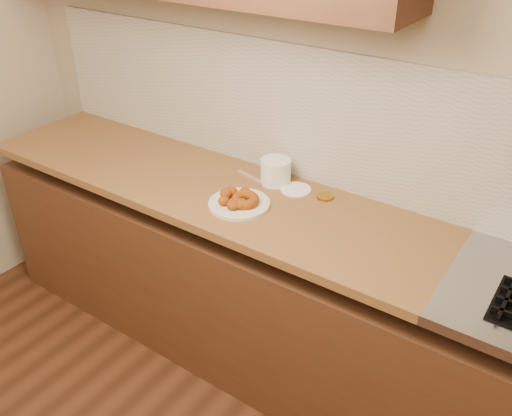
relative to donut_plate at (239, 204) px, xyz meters
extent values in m
cube|color=tan|center=(0.37, 0.39, 0.44)|extent=(4.00, 0.02, 2.70)
cube|color=#4B2C18|center=(0.37, 0.08, -0.52)|extent=(3.60, 0.60, 0.77)
cube|color=brown|center=(-0.28, 0.08, -0.03)|extent=(2.30, 0.62, 0.04)
cube|color=#B8B3A4|center=(0.37, 0.38, 0.29)|extent=(3.60, 0.02, 0.60)
cube|color=black|center=(1.08, 0.00, 0.01)|extent=(0.01, 0.24, 0.02)
cylinder|color=beige|center=(0.00, 0.00, 0.00)|extent=(0.26, 0.26, 0.01)
torus|color=#933700|center=(0.03, 0.00, 0.03)|extent=(0.16, 0.16, 0.05)
ellipsoid|color=#933700|center=(-0.06, 0.03, 0.03)|extent=(0.05, 0.05, 0.04)
ellipsoid|color=#933700|center=(-0.07, -0.01, 0.03)|extent=(0.06, 0.06, 0.05)
ellipsoid|color=#933700|center=(-0.04, -0.06, 0.03)|extent=(0.06, 0.07, 0.04)
ellipsoid|color=#933700|center=(0.01, -0.06, 0.03)|extent=(0.07, 0.07, 0.04)
ellipsoid|color=#933700|center=(-0.01, 0.06, 0.03)|extent=(0.06, 0.05, 0.04)
ellipsoid|color=#933700|center=(0.03, -0.03, 0.03)|extent=(0.06, 0.07, 0.04)
cylinder|color=white|center=(0.01, 0.26, 0.05)|extent=(0.18, 0.18, 0.11)
cylinder|color=white|center=(0.13, 0.25, 0.00)|extent=(0.18, 0.18, 0.01)
cylinder|color=#A8761B|center=(0.27, 0.26, 0.00)|extent=(0.08, 0.08, 0.01)
cube|color=#A17751|center=(-0.10, 0.22, 0.00)|extent=(0.17, 0.06, 0.01)
camera|label=1|loc=(1.18, -1.58, 1.15)|focal=38.00mm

